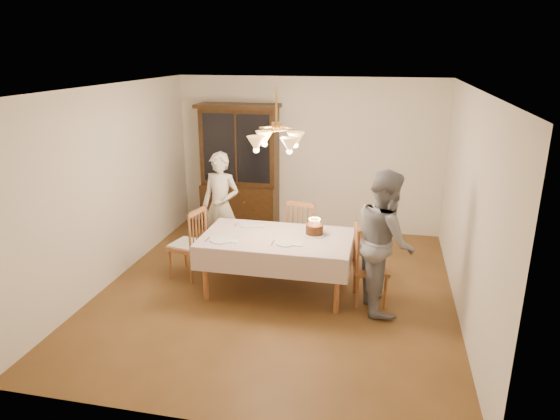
% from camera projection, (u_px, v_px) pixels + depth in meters
% --- Properties ---
extents(ground, '(5.00, 5.00, 0.00)m').
position_uv_depth(ground, '(277.00, 290.00, 6.55)').
color(ground, '#583819').
rests_on(ground, ground).
extents(room_shell, '(5.00, 5.00, 5.00)m').
position_uv_depth(room_shell, '(277.00, 173.00, 6.06)').
color(room_shell, white).
rests_on(room_shell, ground).
extents(dining_table, '(1.90, 1.10, 0.76)m').
position_uv_depth(dining_table, '(277.00, 242.00, 6.34)').
color(dining_table, brown).
rests_on(dining_table, ground).
extents(china_hutch, '(1.38, 0.54, 2.16)m').
position_uv_depth(china_hutch, '(240.00, 170.00, 8.56)').
color(china_hutch, black).
rests_on(china_hutch, ground).
extents(chair_far_side, '(0.51, 0.50, 1.00)m').
position_uv_depth(chair_far_side, '(304.00, 236.00, 7.24)').
color(chair_far_side, brown).
rests_on(chair_far_side, ground).
extents(chair_left_end, '(0.51, 0.52, 1.00)m').
position_uv_depth(chair_left_end, '(188.00, 246.00, 6.83)').
color(chair_left_end, brown).
rests_on(chair_left_end, ground).
extents(chair_right_end, '(0.48, 0.50, 1.00)m').
position_uv_depth(chair_right_end, '(370.00, 269.00, 6.14)').
color(chair_right_end, brown).
rests_on(chair_right_end, ground).
extents(elderly_woman, '(0.64, 0.47, 1.61)m').
position_uv_depth(elderly_woman, '(221.00, 206.00, 7.39)').
color(elderly_woman, beige).
rests_on(elderly_woman, ground).
extents(adult_in_grey, '(0.84, 0.97, 1.72)m').
position_uv_depth(adult_in_grey, '(385.00, 241.00, 5.90)').
color(adult_in_grey, slate).
rests_on(adult_in_grey, ground).
extents(birthday_cake, '(0.30, 0.30, 0.22)m').
position_uv_depth(birthday_cake, '(314.00, 230.00, 6.37)').
color(birthday_cake, white).
rests_on(birthday_cake, dining_table).
extents(place_setting_near_left, '(0.41, 0.26, 0.02)m').
position_uv_depth(place_setting_near_left, '(222.00, 240.00, 6.18)').
color(place_setting_near_left, white).
rests_on(place_setting_near_left, dining_table).
extents(place_setting_near_right, '(0.38, 0.23, 0.02)m').
position_uv_depth(place_setting_near_right, '(287.00, 244.00, 6.08)').
color(place_setting_near_right, white).
rests_on(place_setting_near_right, dining_table).
extents(place_setting_far_left, '(0.41, 0.26, 0.02)m').
position_uv_depth(place_setting_far_left, '(250.00, 225.00, 6.72)').
color(place_setting_far_left, white).
rests_on(place_setting_far_left, dining_table).
extents(chandelier, '(0.62, 0.62, 0.73)m').
position_uv_depth(chandelier, '(276.00, 141.00, 5.94)').
color(chandelier, '#BF8C3F').
rests_on(chandelier, ground).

